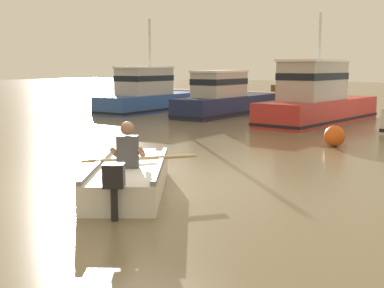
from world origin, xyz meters
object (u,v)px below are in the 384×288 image
object	(u,v)px
moored_boat_blue	(150,95)
moored_boat_navy	(224,99)
rowboat_with_person	(130,176)
mooring_buoy	(335,136)
moored_boat_red	(317,100)

from	to	relation	value
moored_boat_blue	moored_boat_navy	bearing A→B (deg)	3.51
rowboat_with_person	moored_boat_navy	bearing A→B (deg)	113.85
rowboat_with_person	moored_boat_blue	distance (m)	15.50
rowboat_with_person	moored_boat_navy	world-z (taller)	moored_boat_navy
rowboat_with_person	moored_boat_blue	bearing A→B (deg)	127.01
rowboat_with_person	mooring_buoy	size ratio (longest dim) A/B	6.20
moored_boat_red	mooring_buoy	bearing A→B (deg)	-64.76
moored_boat_navy	moored_boat_blue	bearing A→B (deg)	-176.49
rowboat_with_person	moored_boat_red	world-z (taller)	moored_boat_red
mooring_buoy	moored_boat_navy	bearing A→B (deg)	138.97
moored_boat_navy	mooring_buoy	world-z (taller)	moored_boat_navy
moored_boat_navy	rowboat_with_person	bearing A→B (deg)	-66.15
moored_boat_red	mooring_buoy	world-z (taller)	moored_boat_red
rowboat_with_person	moored_boat_navy	distance (m)	13.78
rowboat_with_person	mooring_buoy	xyz separation A→B (m)	(1.17, 6.73, 0.02)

